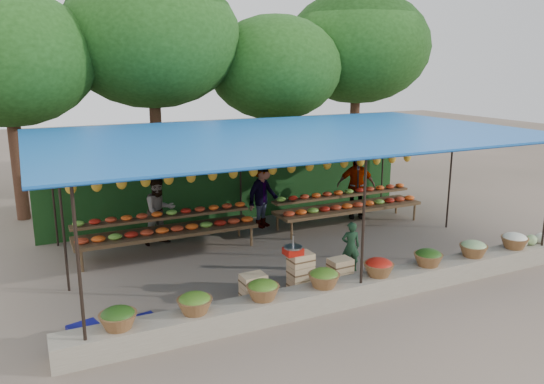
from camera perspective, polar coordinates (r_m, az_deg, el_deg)
name	(u,v)px	position (r m, az deg, el deg)	size (l,w,h in m)	color
ground	(288,254)	(12.41, 1.77, -6.65)	(60.00, 60.00, 0.00)	brown
stone_curb	(356,290)	(10.15, 9.00, -10.36)	(10.60, 0.55, 0.40)	slate
stall_canopy	(288,139)	(11.81, 1.72, 5.73)	(10.80, 6.60, 2.82)	black
produce_baskets	(352,272)	(9.95, 8.60, -8.56)	(8.98, 0.58, 0.34)	brown
netting_backdrop	(237,176)	(14.83, -3.76, 1.72)	(10.60, 0.06, 2.50)	#19461B
tree_row	(216,51)	(17.45, -6.06, 14.86)	(16.51, 5.50, 7.12)	#341B13
fruit_table_left	(167,227)	(12.59, -11.24, -3.70)	(4.21, 0.95, 0.93)	#503220
fruit_table_right	(348,203)	(14.56, 8.16, -1.22)	(4.21, 0.95, 0.93)	#503220
crate_counter	(299,276)	(10.37, 2.97, -9.00)	(2.36, 0.36, 0.77)	tan
weighing_scale	(293,250)	(10.11, 2.28, -6.27)	(0.35, 0.35, 0.38)	red
vendor_seated	(351,246)	(11.38, 8.46, -5.81)	(0.39, 0.26, 1.08)	#193720
customer_left	(160,211)	(13.10, -12.01, -2.01)	(0.81, 0.63, 1.68)	slate
customer_mid	(263,194)	(14.16, -0.95, -0.19)	(1.19, 0.68, 1.84)	slate
customer_right	(356,186)	(15.23, 9.02, 0.66)	(1.09, 0.45, 1.86)	slate
blue_crate_front	(141,328)	(9.07, -13.89, -13.98)	(0.51, 0.37, 0.31)	navy
blue_crate_back	(84,333)	(9.20, -19.58, -14.09)	(0.46, 0.33, 0.27)	navy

